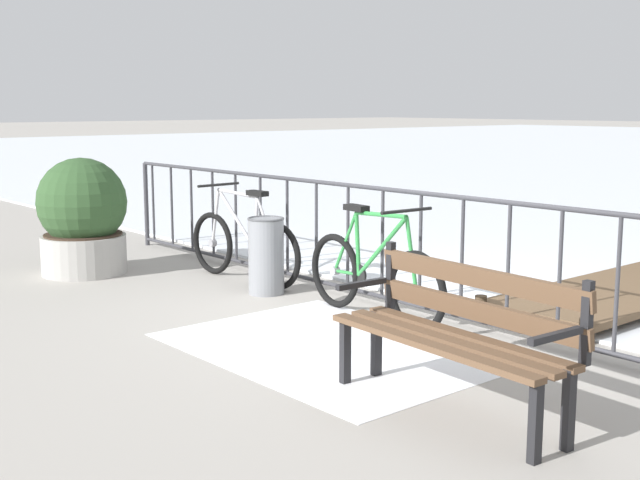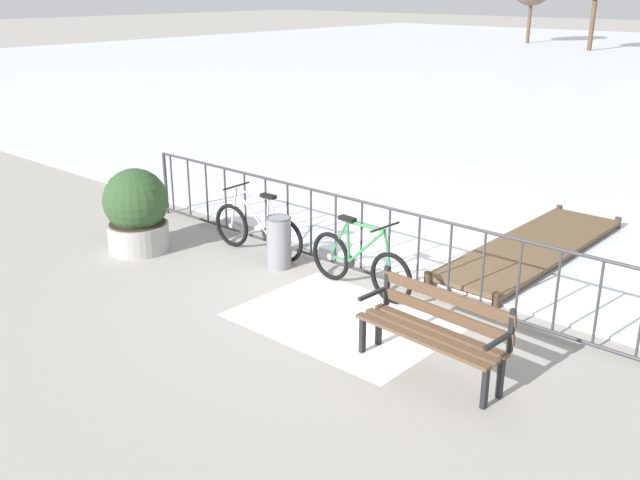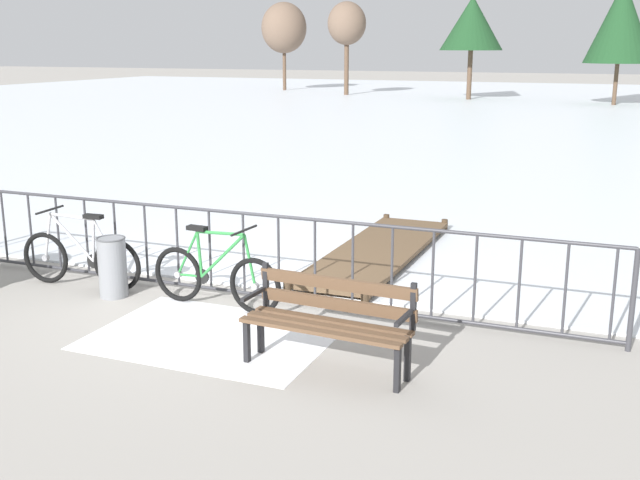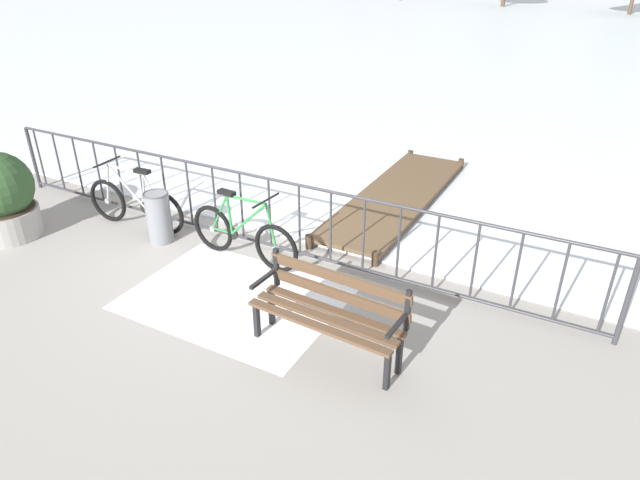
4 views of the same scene
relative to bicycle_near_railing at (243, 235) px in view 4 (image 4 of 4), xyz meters
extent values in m
plane|color=#9E9991|center=(-0.06, 0.39, -0.37)|extent=(160.00, 160.00, 0.00)
cube|color=silver|center=(-0.06, 28.79, -0.35)|extent=(80.00, 56.00, 0.03)
cube|color=white|center=(0.42, -0.81, -0.36)|extent=(2.45, 1.78, 0.01)
cylinder|color=#38383D|center=(-0.06, 0.39, 0.68)|extent=(9.00, 0.04, 0.04)
cylinder|color=#38383D|center=(-0.06, 0.39, -0.29)|extent=(9.00, 0.04, 0.04)
cylinder|color=#38383D|center=(-4.56, 0.39, 0.16)|extent=(0.06, 0.06, 1.05)
cylinder|color=#38383D|center=(4.44, 0.39, 0.16)|extent=(0.06, 0.06, 1.05)
cylinder|color=#38383D|center=(-4.38, 0.39, 0.20)|extent=(0.03, 0.03, 0.97)
cylinder|color=#38383D|center=(-3.93, 0.39, 0.20)|extent=(0.03, 0.03, 0.97)
cylinder|color=#38383D|center=(-3.47, 0.39, 0.20)|extent=(0.03, 0.03, 0.97)
cylinder|color=#38383D|center=(-3.02, 0.39, 0.20)|extent=(0.03, 0.03, 0.97)
cylinder|color=#38383D|center=(-2.56, 0.39, 0.20)|extent=(0.03, 0.03, 0.97)
cylinder|color=#38383D|center=(-2.11, 0.39, 0.20)|extent=(0.03, 0.03, 0.97)
cylinder|color=#38383D|center=(-1.66, 0.39, 0.20)|extent=(0.03, 0.03, 0.97)
cylinder|color=#38383D|center=(-1.20, 0.39, 0.20)|extent=(0.03, 0.03, 0.97)
cylinder|color=#38383D|center=(-0.75, 0.39, 0.20)|extent=(0.03, 0.03, 0.97)
cylinder|color=#38383D|center=(-0.29, 0.39, 0.20)|extent=(0.03, 0.03, 0.97)
cylinder|color=#38383D|center=(0.16, 0.39, 0.20)|extent=(0.03, 0.03, 0.97)
cylinder|color=#38383D|center=(0.62, 0.39, 0.20)|extent=(0.03, 0.03, 0.97)
cylinder|color=#38383D|center=(1.07, 0.39, 0.20)|extent=(0.03, 0.03, 0.97)
cylinder|color=#38383D|center=(1.53, 0.39, 0.20)|extent=(0.03, 0.03, 0.97)
cylinder|color=#38383D|center=(1.98, 0.39, 0.20)|extent=(0.03, 0.03, 0.97)
cylinder|color=#38383D|center=(2.44, 0.39, 0.20)|extent=(0.03, 0.03, 0.97)
cylinder|color=#38383D|center=(2.89, 0.39, 0.20)|extent=(0.03, 0.03, 0.97)
cylinder|color=#38383D|center=(3.35, 0.39, 0.20)|extent=(0.03, 0.03, 0.97)
cylinder|color=#38383D|center=(3.80, 0.39, 0.20)|extent=(0.03, 0.03, 0.97)
cylinder|color=#38383D|center=(4.26, 0.39, 0.20)|extent=(0.03, 0.03, 0.97)
torus|color=black|center=(-0.52, 0.04, -0.04)|extent=(0.66, 0.11, 0.66)
cylinder|color=gray|center=(-0.52, 0.04, -0.04)|extent=(0.08, 0.07, 0.08)
torus|color=black|center=(0.53, -0.04, -0.04)|extent=(0.66, 0.11, 0.66)
cylinder|color=gray|center=(0.53, -0.04, -0.04)|extent=(0.08, 0.07, 0.08)
cylinder|color=#2D843D|center=(-0.21, 0.01, 0.25)|extent=(0.08, 0.04, 0.53)
cylinder|color=#2D843D|center=(0.11, -0.01, 0.26)|extent=(0.61, 0.08, 0.59)
cylinder|color=#2D843D|center=(0.09, -0.01, 0.53)|extent=(0.63, 0.08, 0.07)
cylinder|color=#2D843D|center=(-0.35, 0.02, -0.03)|extent=(0.34, 0.05, 0.05)
cylinder|color=#2D843D|center=(-0.37, 0.03, 0.24)|extent=(0.32, 0.05, 0.56)
cylinder|color=#2D843D|center=(0.46, -0.03, 0.25)|extent=(0.16, 0.04, 0.59)
cube|color=black|center=(-0.23, 0.02, 0.55)|extent=(0.25, 0.12, 0.05)
cylinder|color=black|center=(0.40, -0.03, 0.59)|extent=(0.06, 0.52, 0.03)
cylinder|color=black|center=(-0.18, 0.01, -0.02)|extent=(0.18, 0.03, 0.18)
torus|color=black|center=(-1.43, 0.09, -0.04)|extent=(0.66, 0.10, 0.66)
cylinder|color=gray|center=(-1.43, 0.09, -0.04)|extent=(0.08, 0.06, 0.08)
torus|color=black|center=(-2.47, 0.03, -0.04)|extent=(0.66, 0.10, 0.66)
cylinder|color=gray|center=(-2.47, 0.03, -0.04)|extent=(0.08, 0.06, 0.08)
cylinder|color=#B2B2B7|center=(-1.74, 0.07, 0.25)|extent=(0.08, 0.04, 0.53)
cylinder|color=#B2B2B7|center=(-2.05, 0.05, 0.26)|extent=(0.61, 0.07, 0.59)
cylinder|color=#B2B2B7|center=(-2.03, 0.05, 0.53)|extent=(0.63, 0.07, 0.07)
cylinder|color=#B2B2B7|center=(-1.59, 0.08, -0.03)|extent=(0.34, 0.05, 0.05)
cylinder|color=#B2B2B7|center=(-1.57, 0.08, 0.24)|extent=(0.32, 0.05, 0.56)
cylinder|color=#B2B2B7|center=(-2.41, 0.03, 0.25)|extent=(0.16, 0.04, 0.59)
cube|color=black|center=(-1.72, 0.07, 0.55)|extent=(0.25, 0.11, 0.05)
cylinder|color=black|center=(-2.35, 0.03, 0.59)|extent=(0.06, 0.52, 0.03)
cylinder|color=black|center=(-1.76, 0.07, -0.02)|extent=(0.18, 0.03, 0.18)
cube|color=brown|center=(1.84, -1.03, 0.07)|extent=(1.60, 0.20, 0.04)
cube|color=brown|center=(1.83, -1.19, 0.07)|extent=(1.60, 0.20, 0.04)
cube|color=brown|center=(1.82, -1.34, 0.07)|extent=(1.60, 0.20, 0.04)
cube|color=brown|center=(1.84, -0.94, 0.21)|extent=(1.60, 0.15, 0.12)
cube|color=brown|center=(1.84, -0.94, 0.41)|extent=(1.60, 0.15, 0.12)
cube|color=black|center=(2.58, -1.36, -0.15)|extent=(0.05, 0.06, 0.44)
cube|color=black|center=(2.59, -1.10, -0.15)|extent=(0.05, 0.06, 0.44)
cube|color=black|center=(2.60, -0.98, 0.30)|extent=(0.05, 0.05, 0.45)
cube|color=black|center=(2.59, -1.23, 0.27)|extent=(0.06, 0.40, 0.04)
cube|color=black|center=(1.06, -1.27, -0.15)|extent=(0.05, 0.06, 0.44)
cube|color=black|center=(1.08, -1.01, -0.15)|extent=(0.05, 0.06, 0.44)
cube|color=black|center=(1.08, -0.89, 0.30)|extent=(0.05, 0.05, 0.45)
cube|color=black|center=(1.07, -1.14, 0.27)|extent=(0.06, 0.40, 0.04)
cylinder|color=#9E9B96|center=(-3.38, -1.01, -0.16)|extent=(0.89, 0.89, 0.41)
cylinder|color=#38281E|center=(-3.38, -1.01, 0.05)|extent=(0.82, 0.82, 0.02)
cylinder|color=gray|center=(-1.35, -0.10, -0.01)|extent=(0.34, 0.34, 0.72)
torus|color=#494A4E|center=(-1.35, -0.10, 0.35)|extent=(0.35, 0.35, 0.02)
cube|color=brown|center=(1.08, 2.69, -0.25)|extent=(1.10, 3.99, 0.06)
cylinder|color=#433323|center=(0.59, 0.69, -0.27)|extent=(0.10, 0.10, 0.20)
cylinder|color=#433323|center=(1.58, 0.69, -0.27)|extent=(0.10, 0.10, 0.20)
cylinder|color=#433323|center=(0.59, 4.69, -0.27)|extent=(0.10, 0.10, 0.20)
cylinder|color=#433323|center=(1.58, 4.69, -0.27)|extent=(0.10, 0.10, 0.20)
camera|label=1|loc=(4.88, -4.74, 1.41)|focal=46.65mm
camera|label=2|loc=(5.27, -6.67, 3.35)|focal=40.16mm
camera|label=3|loc=(4.29, -7.36, 2.58)|focal=43.22mm
camera|label=4|loc=(3.93, -5.19, 3.35)|focal=31.39mm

